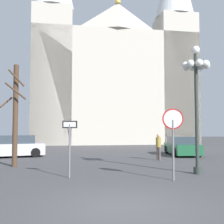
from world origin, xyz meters
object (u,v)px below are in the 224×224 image
at_px(one_way_arrow_sign, 70,141).
at_px(stop_sign, 173,130).
at_px(street_lamp, 196,85).
at_px(cathedral, 113,75).
at_px(parked_car_near_green, 182,146).
at_px(pedestrian_walking, 158,144).
at_px(bare_tree, 15,113).
at_px(parked_car_far_silver, 14,147).

bearing_deg(one_way_arrow_sign, stop_sign, -8.70).
height_order(stop_sign, one_way_arrow_sign, stop_sign).
bearing_deg(stop_sign, street_lamp, 46.42).
xyz_separation_m(cathedral, parked_car_near_green, (4.74, -17.57, -8.75)).
bearing_deg(street_lamp, cathedral, 96.84).
height_order(parked_car_near_green, pedestrian_walking, pedestrian_walking).
bearing_deg(parked_car_near_green, stop_sign, -106.77).
bearing_deg(pedestrian_walking, one_way_arrow_sign, -127.92).
height_order(one_way_arrow_sign, bare_tree, bare_tree).
relative_size(one_way_arrow_sign, bare_tree, 0.43).
distance_m(one_way_arrow_sign, parked_car_far_silver, 9.67).
bearing_deg(cathedral, stop_sign, -86.43).
bearing_deg(stop_sign, bare_tree, 151.56).
bearing_deg(bare_tree, parked_car_far_silver, 108.57).
bearing_deg(bare_tree, parked_car_near_green, 30.32).
distance_m(stop_sign, one_way_arrow_sign, 4.10).
bearing_deg(parked_car_far_silver, bare_tree, -71.43).
distance_m(stop_sign, bare_tree, 8.37).
bearing_deg(street_lamp, stop_sign, -133.58).
height_order(cathedral, bare_tree, cathedral).
bearing_deg(cathedral, parked_car_far_silver, -111.23).
height_order(bare_tree, parked_car_far_silver, bare_tree).
xyz_separation_m(cathedral, one_way_arrow_sign, (-2.31, -26.96, -7.94)).
relative_size(one_way_arrow_sign, pedestrian_walking, 1.39).
relative_size(parked_car_near_green, parked_car_far_silver, 0.94).
bearing_deg(one_way_arrow_sign, street_lamp, 9.04).
xyz_separation_m(stop_sign, bare_tree, (-7.32, 3.96, 0.83)).
xyz_separation_m(cathedral, bare_tree, (-5.60, -23.61, -6.65)).
distance_m(stop_sign, street_lamp, 2.84).
distance_m(stop_sign, parked_car_far_silver, 12.70).
bearing_deg(pedestrian_walking, stop_sign, -95.81).
xyz_separation_m(parked_car_near_green, parked_car_far_silver, (-11.99, -1.11, 0.05)).
height_order(stop_sign, bare_tree, bare_tree).
distance_m(cathedral, parked_car_near_green, 20.19).
bearing_deg(stop_sign, parked_car_far_silver, 135.26).
bearing_deg(stop_sign, cathedral, 93.57).
distance_m(street_lamp, bare_tree, 9.15).
height_order(cathedral, parked_car_far_silver, cathedral).
bearing_deg(stop_sign, pedestrian_walking, 84.19).
distance_m(cathedral, one_way_arrow_sign, 28.20).
height_order(bare_tree, parked_car_near_green, bare_tree).
xyz_separation_m(stop_sign, parked_car_near_green, (3.01, 10.01, -1.27)).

